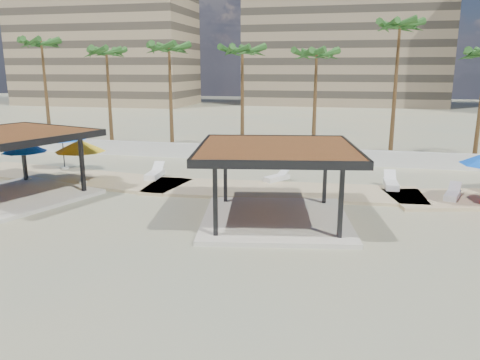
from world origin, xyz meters
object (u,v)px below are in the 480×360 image
object	(u,v)px
pavilion_west	(9,159)
lounger_d	(452,195)
umbrella_a	(62,135)
pavilion_central	(276,177)
lounger_a	(155,174)
lounger_b	(277,178)
lounger_c	(391,184)

from	to	relation	value
pavilion_west	lounger_d	xyz separation A→B (m)	(23.71, 5.05, -1.87)
umbrella_a	pavilion_west	bearing A→B (deg)	-79.19
pavilion_central	lounger_a	distance (m)	11.32
pavilion_west	lounger_b	xyz separation A→B (m)	(13.75, 6.94, -1.87)
pavilion_west	lounger_b	world-z (taller)	pavilion_west
pavilion_west	lounger_a	size ratio (longest dim) A/B	4.03
lounger_c	lounger_d	world-z (taller)	lounger_c
pavilion_central	lounger_d	xyz separation A→B (m)	(8.87, 5.67, -1.81)
lounger_a	lounger_c	distance (m)	14.78
lounger_d	pavilion_central	bearing A→B (deg)	141.35
umbrella_a	pavilion_central	bearing A→B (deg)	-25.05
lounger_a	lounger_d	xyz separation A→B (m)	(17.85, -0.98, -0.03)
umbrella_a	lounger_b	world-z (taller)	umbrella_a
pavilion_central	lounger_d	bearing A→B (deg)	22.31
lounger_a	umbrella_a	bearing A→B (deg)	78.02
pavilion_west	lounger_a	bearing A→B (deg)	63.63
pavilion_west	lounger_c	size ratio (longest dim) A/B	4.09
lounger_a	lounger_b	xyz separation A→B (m)	(7.89, 0.91, -0.02)
pavilion_central	lounger_d	world-z (taller)	pavilion_central
pavilion_central	umbrella_a	xyz separation A→B (m)	(-16.17, 7.56, 0.45)
pavilion_central	lounger_a	bearing A→B (deg)	133.21
pavilion_west	lounger_a	distance (m)	8.61
pavilion_central	lounger_c	size ratio (longest dim) A/B	3.68
pavilion_central	lounger_c	xyz separation A→B (m)	(5.77, 7.42, -1.78)
pavilion_central	lounger_b	size ratio (longest dim) A/B	4.18
umbrella_a	lounger_a	distance (m)	7.58
lounger_b	lounger_c	xyz separation A→B (m)	(6.87, -0.14, 0.02)
pavilion_central	pavilion_west	distance (m)	14.86
pavilion_west	lounger_c	distance (m)	21.79
lounger_a	lounger_b	size ratio (longest dim) A/B	1.15
pavilion_west	umbrella_a	bearing A→B (deg)	118.63
pavilion_central	lounger_d	size ratio (longest dim) A/B	4.03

